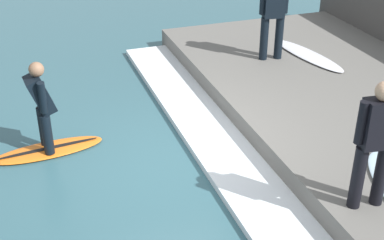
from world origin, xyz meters
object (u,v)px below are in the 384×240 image
Objects in this scene: surfer_waiting_near at (273,12)px; surfboard_waiting_near at (308,55)px; surfboard_riding at (48,150)px; surfer_riding at (41,102)px; surfer_waiting_far at (376,139)px.

surfer_waiting_near reaches higher than surfboard_waiting_near.
surfer_riding is (0.00, 0.00, 0.85)m from surfboard_riding.
surfer_waiting_near is at bearing 17.95° from surfer_riding.
surfer_waiting_far is (-1.09, -4.78, -0.03)m from surfer_waiting_near.
surfer_waiting_near reaches higher than surfboard_riding.
surfer_waiting_far is at bearing -112.17° from surfboard_waiting_near.
surfer_waiting_near is at bearing 77.19° from surfer_waiting_far.
surfboard_waiting_near is (5.46, 1.35, 0.41)m from surfboard_riding.
surfboard_riding is 5.02m from surfer_waiting_far.
surfer_riding is 5.64m from surfboard_waiting_near.
surfboard_riding is 1.22× the size of surfer_riding.
surfboard_riding is at bearing -162.05° from surfer_waiting_near.
surfer_waiting_far is at bearing -42.46° from surfboard_riding.
surfer_riding is 4.87m from surfer_waiting_far.
surfer_waiting_far is (-1.88, -4.62, 0.91)m from surfboard_waiting_near.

